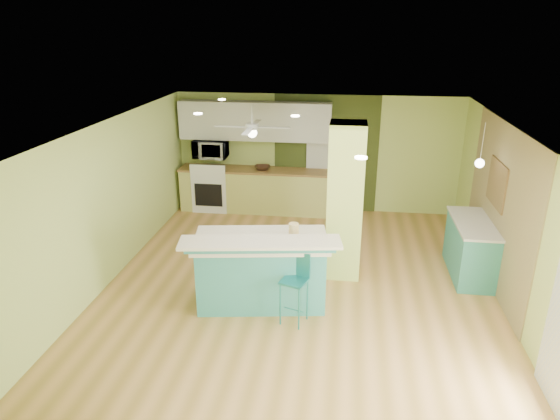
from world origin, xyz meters
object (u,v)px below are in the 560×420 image
object	(u,v)px
peninsula	(261,269)
bar_stool	(296,277)
side_counter	(471,248)
canister	(294,230)
fruit_bowl	(262,168)

from	to	relation	value
peninsula	bar_stool	xyz separation A→B (m)	(0.55, -0.43, 0.13)
bar_stool	side_counter	size ratio (longest dim) A/B	0.70
peninsula	canister	world-z (taller)	canister
bar_stool	side_counter	xyz separation A→B (m)	(2.65, 1.73, -0.20)
peninsula	canister	bearing A→B (deg)	11.23
bar_stool	fruit_bowl	xyz separation A→B (m)	(-1.17, 4.15, 0.31)
side_counter	canister	size ratio (longest dim) A/B	7.35
peninsula	bar_stool	world-z (taller)	peninsula
peninsula	side_counter	bearing A→B (deg)	13.20
side_counter	fruit_bowl	world-z (taller)	fruit_bowl
side_counter	fruit_bowl	xyz separation A→B (m)	(-3.82, 2.43, 0.52)
canister	peninsula	bearing A→B (deg)	-159.92
bar_stool	fruit_bowl	size ratio (longest dim) A/B	2.93
fruit_bowl	peninsula	bearing A→B (deg)	-80.61
peninsula	fruit_bowl	bearing A→B (deg)	90.55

